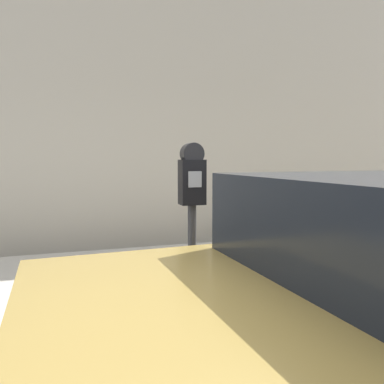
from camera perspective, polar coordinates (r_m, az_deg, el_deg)
sidewalk at (r=4.18m, az=-7.13°, el=-13.72°), size 24.00×2.80×0.15m
building_facade at (r=6.18m, az=-11.21°, el=16.83°), size 24.00×0.30×5.37m
parking_meter at (r=3.02m, az=0.00°, el=-0.55°), size 0.20×0.15×1.40m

